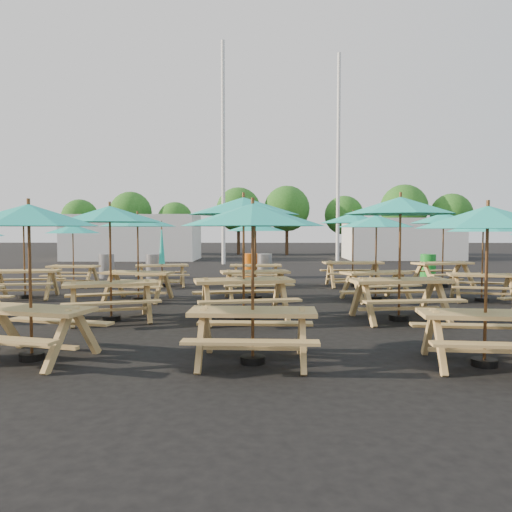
{
  "coord_description": "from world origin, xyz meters",
  "views": [
    {
      "loc": [
        0.27,
        -13.14,
        1.87
      ],
      "look_at": [
        0.0,
        1.5,
        1.1
      ],
      "focal_mm": 35.0,
      "sensor_mm": 36.0,
      "label": 1
    }
  ],
  "objects_px": {
    "picnic_unit_12": "(487,226)",
    "waste_bin_3": "(265,266)",
    "picnic_unit_9": "(244,213)",
    "waste_bin_1": "(153,266)",
    "picnic_unit_2": "(23,225)",
    "picnic_unit_5": "(110,221)",
    "picnic_unit_8": "(253,224)",
    "picnic_unit_11": "(256,230)",
    "picnic_unit_3": "(73,232)",
    "picnic_unit_10": "(255,225)",
    "picnic_unit_7": "(162,260)",
    "picnic_unit_14": "(376,226)",
    "picnic_unit_18": "(483,231)",
    "picnic_unit_13": "(400,213)",
    "picnic_unit_15": "(353,222)",
    "waste_bin_2": "(250,265)",
    "picnic_unit_19": "(443,222)",
    "waste_bin_0": "(107,266)",
    "waste_bin_4": "(428,266)",
    "picnic_unit_6": "(138,225)",
    "picnic_unit_4": "(29,224)"
  },
  "relations": [
    {
      "from": "waste_bin_0",
      "to": "picnic_unit_9",
      "type": "bearing_deg",
      "value": -57.48
    },
    {
      "from": "picnic_unit_2",
      "to": "picnic_unit_9",
      "type": "relative_size",
      "value": 0.87
    },
    {
      "from": "picnic_unit_10",
      "to": "waste_bin_2",
      "type": "height_order",
      "value": "picnic_unit_10"
    },
    {
      "from": "picnic_unit_8",
      "to": "picnic_unit_11",
      "type": "relative_size",
      "value": 1.05
    },
    {
      "from": "picnic_unit_10",
      "to": "picnic_unit_18",
      "type": "bearing_deg",
      "value": -13.36
    },
    {
      "from": "picnic_unit_2",
      "to": "picnic_unit_5",
      "type": "bearing_deg",
      "value": -53.2
    },
    {
      "from": "picnic_unit_19",
      "to": "waste_bin_0",
      "type": "distance_m",
      "value": 12.4
    },
    {
      "from": "picnic_unit_11",
      "to": "waste_bin_2",
      "type": "distance_m",
      "value": 3.53
    },
    {
      "from": "picnic_unit_8",
      "to": "picnic_unit_15",
      "type": "xyz_separation_m",
      "value": [
        3.07,
        9.58,
        0.17
      ]
    },
    {
      "from": "picnic_unit_3",
      "to": "picnic_unit_10",
      "type": "xyz_separation_m",
      "value": [
        6.05,
        -2.95,
        0.21
      ]
    },
    {
      "from": "picnic_unit_14",
      "to": "picnic_unit_19",
      "type": "relative_size",
      "value": 0.92
    },
    {
      "from": "picnic_unit_4",
      "to": "waste_bin_4",
      "type": "distance_m",
      "value": 15.66
    },
    {
      "from": "picnic_unit_5",
      "to": "picnic_unit_18",
      "type": "xyz_separation_m",
      "value": [
        8.85,
        2.98,
        -0.2
      ]
    },
    {
      "from": "picnic_unit_12",
      "to": "picnic_unit_19",
      "type": "height_order",
      "value": "picnic_unit_19"
    },
    {
      "from": "picnic_unit_3",
      "to": "picnic_unit_10",
      "type": "distance_m",
      "value": 6.73
    },
    {
      "from": "picnic_unit_9",
      "to": "picnic_unit_13",
      "type": "xyz_separation_m",
      "value": [
        3.21,
        0.04,
        0.01
      ]
    },
    {
      "from": "picnic_unit_7",
      "to": "picnic_unit_9",
      "type": "height_order",
      "value": "picnic_unit_9"
    },
    {
      "from": "picnic_unit_2",
      "to": "picnic_unit_19",
      "type": "distance_m",
      "value": 12.67
    },
    {
      "from": "picnic_unit_15",
      "to": "picnic_unit_4",
      "type": "bearing_deg",
      "value": -126.38
    },
    {
      "from": "picnic_unit_2",
      "to": "picnic_unit_10",
      "type": "relative_size",
      "value": 0.97
    },
    {
      "from": "waste_bin_0",
      "to": "waste_bin_4",
      "type": "distance_m",
      "value": 12.44
    },
    {
      "from": "picnic_unit_9",
      "to": "waste_bin_1",
      "type": "distance_m",
      "value": 9.84
    },
    {
      "from": "picnic_unit_6",
      "to": "picnic_unit_14",
      "type": "xyz_separation_m",
      "value": [
        6.28,
        0.19,
        -0.02
      ]
    },
    {
      "from": "picnic_unit_6",
      "to": "waste_bin_3",
      "type": "bearing_deg",
      "value": 71.38
    },
    {
      "from": "waste_bin_1",
      "to": "waste_bin_4",
      "type": "xyz_separation_m",
      "value": [
        10.6,
        0.18,
        0.0
      ]
    },
    {
      "from": "waste_bin_0",
      "to": "waste_bin_1",
      "type": "bearing_deg",
      "value": -2.52
    },
    {
      "from": "picnic_unit_13",
      "to": "picnic_unit_18",
      "type": "relative_size",
      "value": 1.16
    },
    {
      "from": "picnic_unit_15",
      "to": "waste_bin_2",
      "type": "distance_m",
      "value": 4.98
    },
    {
      "from": "picnic_unit_2",
      "to": "picnic_unit_11",
      "type": "xyz_separation_m",
      "value": [
        6.26,
        2.97,
        -0.13
      ]
    },
    {
      "from": "picnic_unit_5",
      "to": "picnic_unit_18",
      "type": "distance_m",
      "value": 9.34
    },
    {
      "from": "picnic_unit_8",
      "to": "picnic_unit_12",
      "type": "height_order",
      "value": "picnic_unit_8"
    },
    {
      "from": "picnic_unit_12",
      "to": "waste_bin_3",
      "type": "xyz_separation_m",
      "value": [
        -3.03,
        12.49,
        -1.45
      ]
    },
    {
      "from": "picnic_unit_10",
      "to": "picnic_unit_11",
      "type": "height_order",
      "value": "picnic_unit_10"
    },
    {
      "from": "waste_bin_2",
      "to": "waste_bin_1",
      "type": "bearing_deg",
      "value": -171.65
    },
    {
      "from": "picnic_unit_7",
      "to": "picnic_unit_18",
      "type": "relative_size",
      "value": 0.97
    },
    {
      "from": "picnic_unit_2",
      "to": "picnic_unit_9",
      "type": "height_order",
      "value": "picnic_unit_9"
    },
    {
      "from": "picnic_unit_10",
      "to": "waste_bin_2",
      "type": "relative_size",
      "value": 2.59
    },
    {
      "from": "picnic_unit_19",
      "to": "waste_bin_0",
      "type": "bearing_deg",
      "value": 147.85
    },
    {
      "from": "picnic_unit_9",
      "to": "waste_bin_1",
      "type": "relative_size",
      "value": 2.9
    },
    {
      "from": "waste_bin_0",
      "to": "picnic_unit_18",
      "type": "bearing_deg",
      "value": -27.22
    },
    {
      "from": "picnic_unit_2",
      "to": "picnic_unit_12",
      "type": "height_order",
      "value": "picnic_unit_2"
    },
    {
      "from": "picnic_unit_19",
      "to": "picnic_unit_9",
      "type": "bearing_deg",
      "value": -154.25
    },
    {
      "from": "picnic_unit_4",
      "to": "picnic_unit_15",
      "type": "bearing_deg",
      "value": 71.06
    },
    {
      "from": "picnic_unit_7",
      "to": "picnic_unit_14",
      "type": "bearing_deg",
      "value": -39.22
    },
    {
      "from": "picnic_unit_18",
      "to": "picnic_unit_10",
      "type": "bearing_deg",
      "value": -171.19
    },
    {
      "from": "waste_bin_4",
      "to": "picnic_unit_6",
      "type": "bearing_deg",
      "value": -147.03
    },
    {
      "from": "picnic_unit_8",
      "to": "picnic_unit_12",
      "type": "xyz_separation_m",
      "value": [
        3.19,
        -0.09,
        -0.03
      ]
    },
    {
      "from": "picnic_unit_11",
      "to": "waste_bin_1",
      "type": "height_order",
      "value": "picnic_unit_11"
    },
    {
      "from": "picnic_unit_8",
      "to": "waste_bin_3",
      "type": "relative_size",
      "value": 2.41
    },
    {
      "from": "picnic_unit_2",
      "to": "waste_bin_4",
      "type": "xyz_separation_m",
      "value": [
        12.86,
        5.84,
        -1.53
      ]
    }
  ]
}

